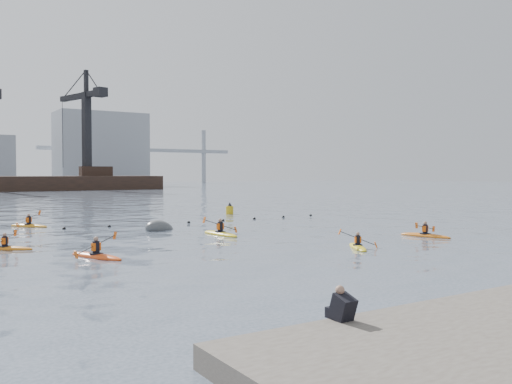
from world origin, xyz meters
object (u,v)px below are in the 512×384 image
kayaker_2 (5,248)px  kayaker_4 (425,235)px  nav_buoy (230,210)px  kayaker_1 (358,246)px  kayaker_0 (96,255)px  mooring_buoy (160,230)px  kayaker_3 (220,233)px  kayaker_5 (29,225)px

kayaker_2 → kayaker_4: 23.01m
kayaker_4 → nav_buoy: bearing=-99.4°
kayaker_1 → kayaker_4: (6.78, 1.52, 0.01)m
nav_buoy → kayaker_2: bearing=-145.7°
kayaker_1 → kayaker_2: size_ratio=1.06×
kayaker_0 → kayaker_2: bearing=99.3°
nav_buoy → mooring_buoy: bearing=-138.5°
kayaker_3 → mooring_buoy: kayaker_3 is taller
kayaker_3 → nav_buoy: 16.75m
kayaker_1 → kayaker_5: size_ratio=0.92×
kayaker_1 → kayaker_0: bearing=-168.5°
mooring_buoy → kayaker_0: bearing=-125.8°
kayaker_1 → nav_buoy: size_ratio=2.23×
nav_buoy → kayaker_3: bearing=-121.5°
kayaker_3 → kayaker_5: (-8.92, 11.67, -0.01)m
kayaker_0 → kayaker_2: (-3.07, 4.97, -0.01)m
kayaker_3 → nav_buoy: (8.75, 14.28, 0.27)m
kayaker_1 → kayaker_3: 9.29m
kayaker_1 → kayaker_4: bearing=42.4°
kayaker_3 → mooring_buoy: bearing=108.2°
kayaker_4 → nav_buoy: (-1.07, 21.53, 0.28)m
kayaker_3 → kayaker_5: bearing=123.4°
kayaker_3 → nav_buoy: size_ratio=2.89×
mooring_buoy → nav_buoy: nav_buoy is taller
kayaker_1 → kayaker_3: (-3.05, 8.77, 0.02)m
kayaker_0 → kayaker_5: bearing=67.7°
mooring_buoy → kayaker_4: bearing=-45.7°
kayaker_0 → kayaker_1: 12.58m
kayaker_1 → kayaker_4: 6.94m
kayaker_1 → nav_buoy: (5.70, 23.05, 0.29)m
kayaker_5 → kayaker_1: bearing=-95.6°
kayaker_3 → mooring_buoy: (-1.96, 4.81, -0.11)m
kayaker_3 → kayaker_4: bearing=-40.4°
kayaker_1 → kayaker_5: (-11.97, 20.44, 0.01)m
kayaker_2 → mooring_buoy: bearing=-25.7°
kayaker_3 → kayaker_5: 14.68m
kayaker_5 → kayaker_4: bearing=-81.2°
mooring_buoy → nav_buoy: 14.30m
kayaker_4 → mooring_buoy: kayaker_4 is taller
kayaker_4 → kayaker_2: bearing=-31.1°
nav_buoy → kayaker_4: bearing=-87.1°
kayaker_2 → kayaker_3: (11.96, -0.16, 0.02)m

